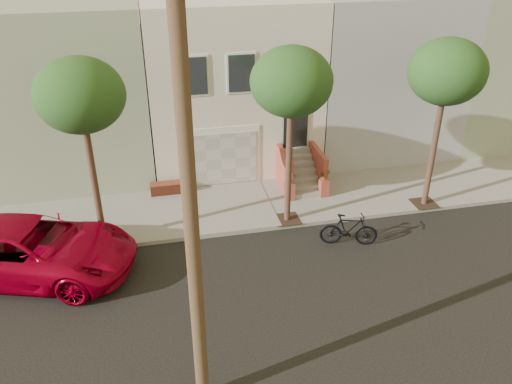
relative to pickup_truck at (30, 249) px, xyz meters
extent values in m
plane|color=black|center=(7.57, -2.71, -0.90)|extent=(90.00, 90.00, 0.00)
cube|color=gray|center=(7.57, 2.64, -0.82)|extent=(40.00, 3.70, 0.15)
cube|color=beige|center=(7.57, 8.49, 2.75)|extent=(7.00, 8.00, 7.00)
cube|color=gray|center=(0.77, 8.49, 2.75)|extent=(6.50, 8.00, 7.00)
cube|color=#9899A0|center=(14.37, 8.49, 2.75)|extent=(6.50, 8.00, 7.00)
cube|color=gray|center=(20.87, 8.49, 2.75)|extent=(6.50, 8.00, 7.00)
cube|color=silver|center=(6.67, 4.51, 0.50)|extent=(3.20, 0.12, 2.50)
cube|color=#B5B5B1|center=(6.67, 4.45, 0.40)|extent=(2.90, 0.06, 2.20)
cube|color=gray|center=(6.67, 2.64, -0.74)|extent=(3.20, 3.70, 0.02)
cube|color=brown|center=(4.47, 4.19, -0.53)|extent=(1.40, 0.45, 0.44)
cube|color=black|center=(9.77, 4.46, 1.65)|extent=(1.00, 0.06, 2.00)
cube|color=#3F4751|center=(5.77, 4.46, 3.85)|extent=(1.00, 0.06, 1.40)
cube|color=silver|center=(5.77, 4.48, 3.85)|extent=(1.15, 0.05, 1.55)
cube|color=#3F4751|center=(7.57, 4.46, 3.85)|extent=(1.00, 0.06, 1.40)
cube|color=silver|center=(7.57, 4.48, 3.85)|extent=(1.15, 0.05, 1.55)
cube|color=#3F4751|center=(9.37, 4.46, 3.85)|extent=(1.00, 0.06, 1.40)
cube|color=silver|center=(9.37, 4.48, 3.85)|extent=(1.15, 0.05, 1.55)
cube|color=gray|center=(9.77, 2.67, -0.65)|extent=(1.20, 0.28, 0.20)
cube|color=gray|center=(9.77, 2.95, -0.45)|extent=(1.20, 0.28, 0.20)
cube|color=gray|center=(9.77, 3.23, -0.25)|extent=(1.20, 0.28, 0.20)
cube|color=gray|center=(9.77, 3.51, -0.05)|extent=(1.20, 0.28, 0.20)
cube|color=gray|center=(9.77, 3.79, 0.15)|extent=(1.20, 0.28, 0.20)
cube|color=gray|center=(9.77, 4.07, 0.35)|extent=(1.20, 0.28, 0.20)
cube|color=gray|center=(9.77, 4.35, 0.55)|extent=(1.20, 0.28, 0.20)
cube|color=#963F31|center=(9.07, 3.51, 0.05)|extent=(0.18, 1.96, 1.60)
cube|color=#963F31|center=(10.47, 3.51, 0.05)|extent=(0.18, 1.96, 1.60)
cube|color=#963F31|center=(9.07, 2.63, -0.40)|extent=(0.35, 0.35, 0.70)
imported|color=#264D1B|center=(9.07, 2.63, 0.18)|extent=(0.40, 0.35, 0.45)
cube|color=#963F31|center=(10.47, 2.63, -0.40)|extent=(0.35, 0.35, 0.70)
imported|color=#264D1B|center=(10.47, 2.63, 0.18)|extent=(0.41, 0.35, 0.45)
cube|color=#2D2116|center=(2.07, 1.19, -0.74)|extent=(0.90, 0.90, 0.02)
cylinder|color=#3C271B|center=(2.07, 1.19, 1.35)|extent=(0.22, 0.22, 4.20)
ellipsoid|color=#264D1B|center=(2.07, 1.19, 4.40)|extent=(2.70, 2.57, 2.29)
cube|color=#2D2116|center=(8.57, 1.19, -0.74)|extent=(0.90, 0.90, 0.02)
cylinder|color=#3C271B|center=(8.57, 1.19, 1.35)|extent=(0.22, 0.22, 4.20)
ellipsoid|color=#264D1B|center=(8.57, 1.19, 4.40)|extent=(2.70, 2.57, 2.29)
cube|color=#2D2116|center=(14.07, 1.19, -0.74)|extent=(0.90, 0.90, 0.02)
cylinder|color=#3C271B|center=(14.07, 1.19, 1.35)|extent=(0.22, 0.22, 4.20)
ellipsoid|color=#264D1B|center=(14.07, 1.19, 4.40)|extent=(2.70, 2.57, 2.29)
cylinder|color=#412F1E|center=(4.57, -5.91, 4.10)|extent=(0.30, 0.30, 10.00)
imported|color=maroon|center=(0.00, 0.00, 0.00)|extent=(7.04, 4.77, 1.79)
imported|color=black|center=(10.24, -0.61, -0.31)|extent=(2.03, 1.06, 1.18)
camera|label=1|loc=(3.98, -14.34, 9.12)|focal=36.18mm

